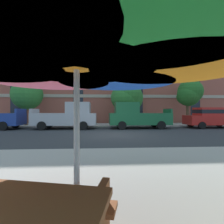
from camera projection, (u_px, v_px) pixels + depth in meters
ground_plane at (115, 135)px, 10.79m from camera, size 120.00×120.00×0.00m
sidewalk_far at (109, 125)px, 17.58m from camera, size 56.00×3.60×0.12m
apartment_building at (107, 78)px, 25.72m from camera, size 41.26×12.08×12.80m
pickup_silver at (68, 116)px, 14.25m from camera, size 5.10×2.12×2.20m
pickup_green at (136, 116)px, 14.62m from camera, size 5.10×2.12×2.20m
sedan_red at (211, 117)px, 15.04m from camera, size 4.40×1.98×1.78m
street_tree_left at (28, 95)px, 16.94m from camera, size 2.98×3.02×4.60m
street_tree_middle at (127, 96)px, 17.78m from camera, size 3.41×3.50×4.77m
street_tree_right at (189, 93)px, 17.79m from camera, size 2.64×2.52×4.77m
patio_umbrella at (77, 43)px, 1.73m from camera, size 3.61×3.35×2.50m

